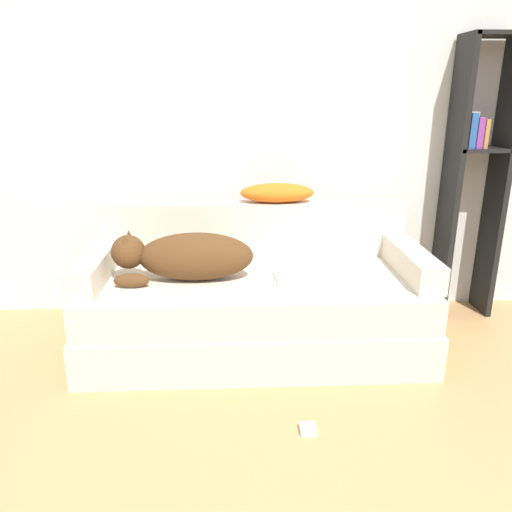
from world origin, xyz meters
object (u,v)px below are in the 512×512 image
throw_pillow (277,193)px  laptop (301,277)px  dog (185,256)px  bookshelf (476,169)px  power_adapter (308,429)px  couch (255,312)px

throw_pillow → laptop: bearing=-76.5°
dog → bookshelf: (1.85, 0.52, 0.40)m
bookshelf → throw_pillow: bearing=-176.1°
laptop → power_adapter: laptop is taller
couch → laptop: size_ratio=6.28×
couch → laptop: (0.26, -0.06, 0.24)m
couch → laptop: laptop is taller
dog → couch: bearing=7.2°
couch → power_adapter: couch is taller
couch → dog: 0.55m
couch → throw_pillow: bearing=67.7°
dog → throw_pillow: bearing=37.9°
dog → power_adapter: bearing=-52.3°
dog → laptop: bearing=-1.0°
dog → bookshelf: bookshelf is taller
couch → dog: size_ratio=2.49×
dog → laptop: 0.67m
couch → bookshelf: 1.71m
couch → throw_pillow: size_ratio=4.24×
bookshelf → couch: bearing=-162.2°
power_adapter → couch: bearing=103.8°
couch → bookshelf: bearing=17.8°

